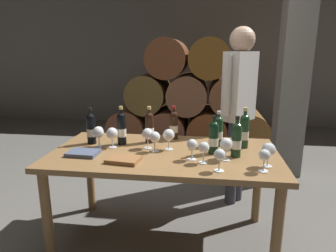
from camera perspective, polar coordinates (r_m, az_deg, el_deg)
ground_plane at (r=2.61m, az=-0.62°, el=-20.86°), size 14.00×14.00×0.00m
cellar_back_wall at (r=6.33m, az=4.95°, el=13.20°), size 10.00×0.24×2.80m
barrel_stack at (r=4.79m, az=3.83°, el=4.81°), size 2.49×0.90×1.69m
stone_pillar at (r=3.85m, az=22.88°, el=10.09°), size 0.32×0.32×2.60m
dining_table at (r=2.30m, az=-0.67°, el=-7.06°), size 1.70×0.90×0.76m
wine_bottle_0 at (r=2.18m, az=12.92°, el=-2.51°), size 0.07×0.07×0.30m
wine_bottle_1 at (r=2.21m, az=8.69°, el=-2.11°), size 0.07×0.07×0.29m
wine_bottle_2 at (r=2.44m, az=-8.85°, el=-0.39°), size 0.07×0.07×0.31m
wine_bottle_3 at (r=2.40m, az=14.33°, el=-0.87°), size 0.07×0.07×0.32m
wine_bottle_4 at (r=2.40m, az=9.55°, el=-0.90°), size 0.07×0.07×0.28m
wine_bottle_5 at (r=2.56m, az=1.10°, el=0.24°), size 0.07×0.07×0.29m
wine_bottle_6 at (r=2.50m, az=-14.45°, el=-0.41°), size 0.07×0.07×0.30m
wine_bottle_7 at (r=2.46m, az=-3.55°, el=-0.21°), size 0.07×0.07×0.30m
wine_glass_0 at (r=2.28m, az=0.14°, el=-1.79°), size 0.09×0.09×0.16m
wine_glass_1 at (r=2.41m, az=-13.10°, el=-1.22°), size 0.09×0.09×0.16m
wine_glass_2 at (r=2.24m, az=-2.55°, el=-2.21°), size 0.08×0.08×0.16m
wine_glass_3 at (r=2.08m, az=4.62°, el=-3.67°), size 0.07×0.07×0.15m
wine_glass_4 at (r=2.05m, az=18.63°, el=-4.37°), size 0.09×0.09×0.16m
wine_glass_5 at (r=1.90m, az=9.81°, el=-5.57°), size 0.07×0.07×0.15m
wine_glass_6 at (r=2.37m, az=-10.63°, el=-1.43°), size 0.09×0.09×0.16m
wine_glass_7 at (r=2.10m, az=11.01°, el=-3.51°), size 0.09×0.09×0.16m
wine_glass_8 at (r=1.96m, az=17.90°, el=-5.47°), size 0.07×0.07×0.15m
wine_glass_9 at (r=2.02m, az=6.84°, el=-4.20°), size 0.08×0.08×0.15m
wine_glass_10 at (r=2.31m, az=-3.90°, el=-1.58°), size 0.09×0.09×0.16m
tasting_notebook at (r=2.28m, az=-15.86°, el=-4.97°), size 0.23×0.17×0.03m
leather_ledger at (r=2.09m, az=-8.46°, el=-6.34°), size 0.24×0.18×0.03m
sommelier_presenting at (r=2.92m, az=13.35°, el=4.78°), size 0.34×0.40×1.72m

